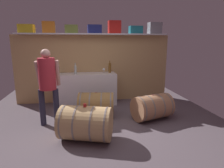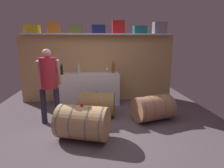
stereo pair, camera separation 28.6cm
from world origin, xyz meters
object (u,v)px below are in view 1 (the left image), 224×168
Objects in this scene: toolcase_grey at (155,28)px; wine_barrel_near at (86,123)px; toolcase_yellow at (26,29)px; wine_barrel_far at (96,105)px; toolcase_teal at (136,30)px; wine_barrel_flank at (152,107)px; toolcase_red at (114,27)px; wine_bottle_clear at (75,69)px; toolcase_orange at (49,27)px; winemaker_pouring at (47,80)px; toolcase_navy at (95,29)px; toolcase_olive at (72,29)px; wine_bottle_amber at (110,67)px; wine_glass at (104,69)px; work_cabinet at (87,89)px; tasting_cup at (85,105)px; wine_bottle_dark at (58,70)px.

toolcase_grey is 3.56m from wine_barrel_near.
wine_barrel_far is at bearing -31.44° from toolcase_yellow.
wine_barrel_flank is (-0.00, -1.52, -1.79)m from toolcase_teal.
toolcase_red is 1.60m from wine_bottle_clear.
toolcase_teal is (2.38, 0.00, -0.04)m from toolcase_orange.
toolcase_yellow reaches higher than winemaker_pouring.
toolcase_olive is at bearing 178.64° from toolcase_navy.
toolcase_red is 0.39× the size of wine_barrel_far.
wine_bottle_amber is 0.96m from wine_bottle_clear.
wine_glass is 0.09× the size of winemaker_pouring.
work_cabinet reaches higher than wine_barrel_far.
toolcase_grey is 3.40m from tasting_cup.
work_cabinet is 2.06m from tasting_cup.
toolcase_teal is 1.45m from wine_glass.
toolcase_olive is 2.95m from wine_barrel_flank.
toolcase_teal is 1.22× the size of wine_bottle_dark.
toolcase_grey is (2.36, 0.00, 0.05)m from toolcase_olive.
toolcase_red is 1.16× the size of wine_bottle_dark.
toolcase_red is at bearing 70.10° from wine_barrel_far.
toolcase_navy reaches higher than wine_barrel_flank.
winemaker_pouring is (-0.73, 0.78, 0.33)m from tasting_cup.
toolcase_navy is 0.35× the size of wine_barrel_near.
toolcase_grey is at bearing 5.30° from work_cabinet.
winemaker_pouring reaches higher than work_cabinet.
wine_barrel_flank is (1.53, 0.72, -0.03)m from wine_barrel_near.
wine_bottle_amber is at bearing 5.11° from work_cabinet.
winemaker_pouring is at bearing 161.16° from wine_barrel_flank.
toolcase_teal is 1.00× the size of toolcase_grey.
wine_barrel_flank is (0.94, -1.35, -0.70)m from wine_glass.
toolcase_teal is 2.18m from work_cabinet.
toolcase_orange reaches higher than toolcase_navy.
toolcase_red is 1.18m from toolcase_grey.
toolcase_olive is 0.99× the size of wine_bottle_amber.
toolcase_red is 2.48m from winemaker_pouring.
toolcase_orange reaches higher than wine_barrel_far.
toolcase_navy is 1.02× the size of toolcase_teal.
wine_bottle_clear is at bearing -72.22° from toolcase_olive.
wine_bottle_dark is 1.42m from wine_bottle_amber.
toolcase_orange is 1.17m from wine_bottle_dark.
winemaker_pouring is (-1.65, -1.46, -1.15)m from toolcase_red.
toolcase_red reaches higher than wine_barrel_flank.
wine_bottle_amber is at bearing -0.38° from toolcase_yellow.
tasting_cup is at bearing -100.61° from toolcase_navy.
toolcase_grey is 0.41× the size of wine_barrel_far.
winemaker_pouring is (0.68, -1.46, -1.09)m from toolcase_yellow.
work_cabinet is 0.95m from wine_bottle_dark.
tasting_cup is at bearing -162.22° from wine_barrel_near.
toolcase_grey reaches higher than toolcase_teal.
toolcase_orange is at bearing 177.91° from toolcase_teal.
toolcase_grey reaches higher than wine_glass.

